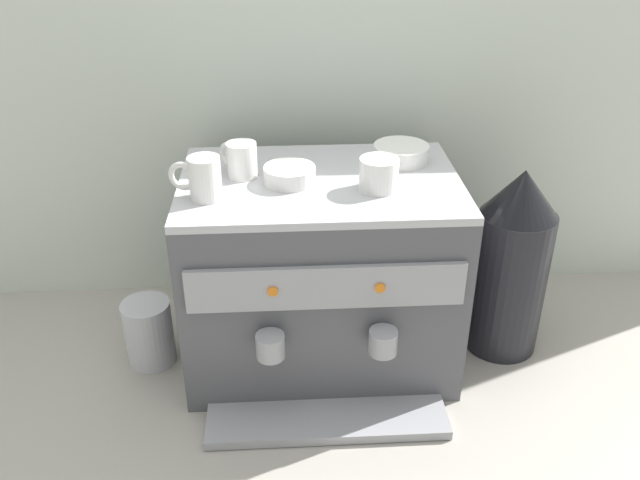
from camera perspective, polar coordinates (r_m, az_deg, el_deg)
ground_plane at (r=1.58m, az=0.00°, el=-9.34°), size 4.00×4.00×0.00m
tiled_backsplash_wall at (r=1.61m, az=-0.67°, el=13.27°), size 2.80×0.03×1.09m
espresso_machine at (r=1.46m, az=0.01°, el=-2.78°), size 0.57×0.50×0.44m
ceramic_cup_0 at (r=1.31m, az=5.16°, el=5.70°), size 0.09×0.10×0.06m
ceramic_cup_1 at (r=1.37m, az=-6.83°, el=6.88°), size 0.08×0.09×0.07m
ceramic_cup_2 at (r=1.28m, az=-10.04°, el=5.25°), size 0.10×0.06×0.08m
ceramic_bowl_0 at (r=1.34m, az=-2.63°, el=5.59°), size 0.10×0.10×0.03m
ceramic_bowl_1 at (r=1.45m, az=6.97°, el=7.38°), size 0.12×0.12×0.04m
coffee_grinder at (r=1.54m, az=16.05°, el=-1.85°), size 0.17×0.17×0.45m
milk_pitcher at (r=1.56m, az=-14.48°, el=-7.68°), size 0.11×0.11×0.15m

